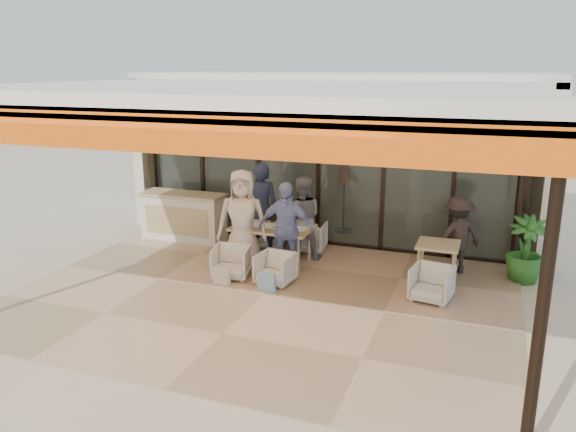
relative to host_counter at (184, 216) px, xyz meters
name	(u,v)px	position (x,y,z in m)	size (l,w,h in m)	color
ground	(264,296)	(2.82, -2.30, -0.53)	(70.00, 70.00, 0.00)	#C6B293
terrace_floor	(264,296)	(2.82, -2.30, -0.53)	(8.00, 6.00, 0.01)	tan
terrace_structure	(254,96)	(2.82, -2.56, 2.72)	(8.00, 6.00, 3.40)	silver
glass_storefront	(318,170)	(2.82, 0.70, 1.07)	(8.08, 0.10, 3.20)	#9EADA3
interior_block	(347,128)	(2.83, 3.02, 1.70)	(9.05, 3.62, 3.52)	silver
host_counter	(184,216)	(0.00, 0.00, 0.00)	(1.85, 0.65, 1.04)	silver
dining_table	(273,229)	(2.38, -0.77, 0.16)	(1.50, 0.90, 0.93)	tan
chair_far_left	(271,233)	(1.97, 0.17, -0.23)	(0.59, 0.56, 0.61)	silver
chair_far_right	(309,236)	(2.81, 0.17, -0.20)	(0.65, 0.61, 0.67)	silver
chair_near_left	(231,261)	(1.97, -1.73, -0.21)	(0.63, 0.59, 0.65)	silver
chair_near_right	(275,267)	(2.81, -1.73, -0.23)	(0.59, 0.56, 0.61)	silver
diner_navy	(261,209)	(1.97, -0.33, 0.40)	(0.68, 0.45, 1.87)	#182136
diner_grey	(301,218)	(2.81, -0.33, 0.29)	(0.80, 0.62, 1.65)	slate
diner_cream	(242,220)	(1.97, -1.23, 0.41)	(0.92, 0.60, 1.88)	beige
diner_periwinkle	(285,229)	(2.81, -1.23, 0.33)	(1.01, 0.42, 1.72)	#707DBC
tote_bag_cream	(221,276)	(1.97, -2.13, -0.36)	(0.30, 0.10, 0.34)	silver
tote_bag_blue	(267,283)	(2.81, -2.13, -0.36)	(0.30, 0.10, 0.34)	#99BFD8
side_table	(438,249)	(5.43, -0.78, 0.11)	(0.70, 0.70, 0.74)	tan
side_chair	(432,282)	(5.43, -1.53, -0.21)	(0.62, 0.58, 0.64)	silver
standing_woman	(457,236)	(5.70, -0.14, 0.20)	(0.94, 0.54, 1.45)	black
potted_palm	(526,250)	(6.86, -0.11, 0.06)	(0.66, 0.66, 1.17)	#1E5919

